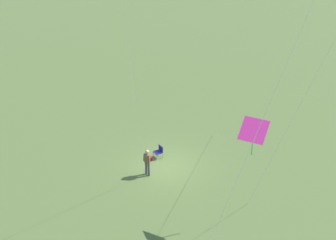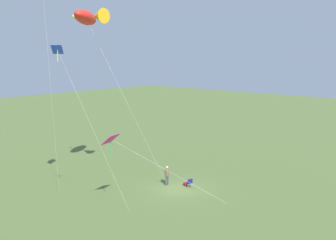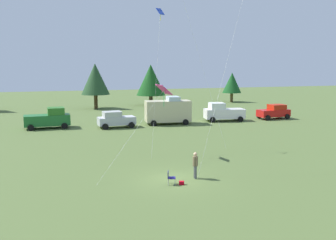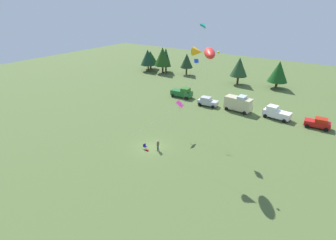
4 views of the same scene
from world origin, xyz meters
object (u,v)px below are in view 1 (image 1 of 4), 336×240
object	(u,v)px
person_kite_flyer	(147,160)
kite_diamond_rainbow	(253,131)
backpack_on_grass	(149,159)
folding_chair	(159,151)

from	to	relation	value
person_kite_flyer	kite_diamond_rainbow	size ratio (longest dim) A/B	0.24
person_kite_flyer	backpack_on_grass	xyz separation A→B (m)	(-1.25, -1.00, -0.91)
person_kite_flyer	kite_diamond_rainbow	xyz separation A→B (m)	(-0.42, 6.57, 4.21)
folding_chair	backpack_on_grass	xyz separation A→B (m)	(0.67, -0.23, -0.38)
person_kite_flyer	folding_chair	xyz separation A→B (m)	(-1.92, -0.77, -0.53)
person_kite_flyer	folding_chair	bearing A→B (deg)	-154.54
person_kite_flyer	folding_chair	distance (m)	2.14
kite_diamond_rainbow	folding_chair	bearing A→B (deg)	-101.55
kite_diamond_rainbow	person_kite_flyer	bearing A→B (deg)	-86.33
backpack_on_grass	folding_chair	bearing A→B (deg)	160.71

